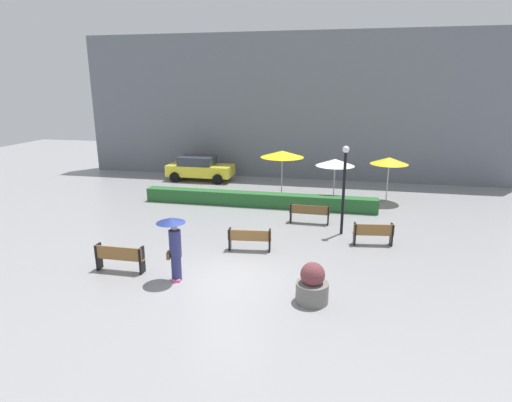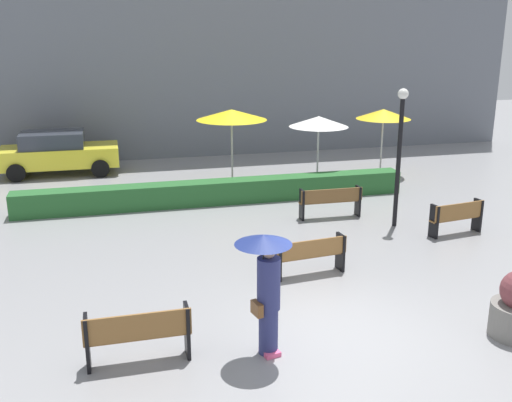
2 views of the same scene
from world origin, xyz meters
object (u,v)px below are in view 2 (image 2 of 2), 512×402
bench_near_left (138,333)px  patio_umbrella_yellow (232,115)px  pedestrian_with_umbrella (266,280)px  patio_umbrella_yellow_far (383,114)px  bench_back_row (331,200)px  bench_far_right (457,216)px  lamp_post (400,143)px  bench_mid_center (310,254)px  patio_umbrella_white (319,122)px  parked_car (58,152)px

bench_near_left → patio_umbrella_yellow: 11.52m
pedestrian_with_umbrella → patio_umbrella_yellow_far: patio_umbrella_yellow_far is taller
patio_umbrella_yellow → patio_umbrella_yellow_far: size_ratio=1.08×
bench_near_left → bench_back_row: bench_near_left is taller
bench_far_right → lamp_post: lamp_post is taller
bench_near_left → bench_back_row: bearing=48.1°
bench_mid_center → patio_umbrella_yellow: size_ratio=0.64×
patio_umbrella_yellow → patio_umbrella_white: patio_umbrella_yellow is taller
bench_mid_center → parked_car: bearing=117.7°
patio_umbrella_yellow → parked_car: 6.82m
bench_mid_center → patio_umbrella_white: (2.85, 7.39, 1.67)m
bench_far_right → pedestrian_with_umbrella: bearing=-145.0°
bench_back_row → patio_umbrella_yellow_far: 6.03m
bench_mid_center → pedestrian_with_umbrella: bearing=-121.6°
bench_back_row → lamp_post: lamp_post is taller
bench_mid_center → pedestrian_with_umbrella: 3.49m
patio_umbrella_yellow_far → parked_car: 11.91m
patio_umbrella_yellow → bench_back_row: bearing=-66.1°
bench_mid_center → pedestrian_with_umbrella: (-1.78, -2.89, 0.82)m
bench_far_right → pedestrian_with_umbrella: size_ratio=0.74×
lamp_post → patio_umbrella_yellow: size_ratio=1.43×
bench_mid_center → pedestrian_with_umbrella: size_ratio=0.79×
bench_far_right → bench_mid_center: 4.83m
bench_mid_center → bench_far_right: bearing=18.9°
pedestrian_with_umbrella → patio_umbrella_white: size_ratio=0.89×
bench_near_left → patio_umbrella_white: patio_umbrella_white is taller
bench_far_right → patio_umbrella_white: size_ratio=0.66×
bench_back_row → pedestrian_with_umbrella: size_ratio=0.86×
patio_umbrella_yellow → patio_umbrella_yellow_far: 5.61m
bench_near_left → patio_umbrella_yellow_far: size_ratio=0.71×
bench_near_left → patio_umbrella_yellow: (3.83, 10.70, 1.87)m
parked_car → bench_back_row: bearing=-43.8°
lamp_post → patio_umbrella_yellow: 6.35m
bench_near_left → pedestrian_with_umbrella: size_ratio=0.81×
patio_umbrella_yellow → patio_umbrella_white: (2.85, -0.62, -0.25)m
bench_back_row → bench_mid_center: bench_back_row is taller
patio_umbrella_yellow_far → bench_mid_center: bearing=-124.4°
bench_back_row → bench_mid_center: bearing=-117.3°
bench_mid_center → patio_umbrella_yellow_far: bearing=55.6°
lamp_post → patio_umbrella_white: lamp_post is taller
pedestrian_with_umbrella → patio_umbrella_yellow: (1.78, 10.90, 1.09)m
pedestrian_with_umbrella → patio_umbrella_yellow_far: size_ratio=0.87×
patio_umbrella_yellow → lamp_post: bearing=-58.1°
bench_near_left → bench_mid_center: size_ratio=1.02×
patio_umbrella_yellow → patio_umbrella_white: 2.93m
lamp_post → parked_car: size_ratio=0.88×
bench_near_left → patio_umbrella_white: bearing=56.4°
bench_mid_center → patio_umbrella_yellow: (0.00, 8.01, 1.91)m
bench_near_left → parked_car: size_ratio=0.40×
bench_back_row → bench_mid_center: 4.17m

